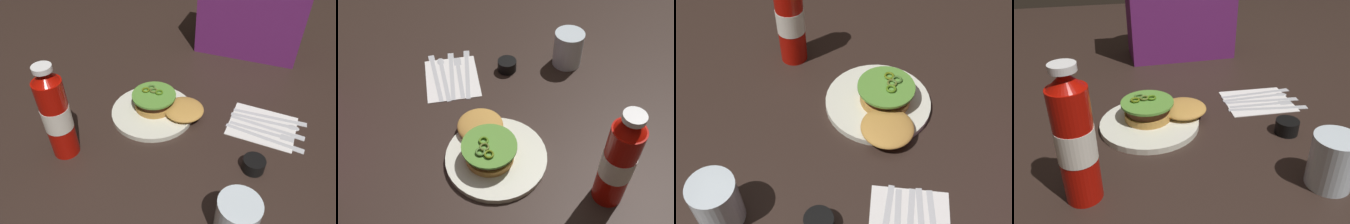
{
  "view_description": "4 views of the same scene",
  "coord_description": "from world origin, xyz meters",
  "views": [
    {
      "loc": [
        0.21,
        -0.56,
        0.6
      ],
      "look_at": [
        -0.0,
        0.01,
        0.08
      ],
      "focal_mm": 33.1,
      "sensor_mm": 36.0,
      "label": 1
    },
    {
      "loc": [
        -0.6,
        0.18,
        0.73
      ],
      "look_at": [
        0.01,
        0.03,
        0.06
      ],
      "focal_mm": 40.42,
      "sensor_mm": 36.0,
      "label": 2
    },
    {
      "loc": [
        0.57,
        0.03,
        0.71
      ],
      "look_at": [
        -0.01,
        -0.0,
        0.04
      ],
      "focal_mm": 44.27,
      "sensor_mm": 36.0,
      "label": 3
    },
    {
      "loc": [
        -0.17,
        -0.64,
        0.44
      ],
      "look_at": [
        -0.0,
        0.04,
        0.05
      ],
      "focal_mm": 36.72,
      "sensor_mm": 36.0,
      "label": 4
    }
  ],
  "objects": [
    {
      "name": "dinner_plate",
      "position": [
        -0.08,
        0.07,
        0.01
      ],
      "size": [
        0.24,
        0.24,
        0.01
      ],
      "primitive_type": "cylinder",
      "color": "silver",
      "rests_on": "ground_plane"
    },
    {
      "name": "ketchup_bottle",
      "position": [
        -0.23,
        -0.14,
        0.12
      ],
      "size": [
        0.07,
        0.07,
        0.26
      ],
      "color": "#AC0D05",
      "rests_on": "ground_plane"
    },
    {
      "name": "water_glass",
      "position": [
        0.22,
        -0.22,
        0.05
      ],
      "size": [
        0.09,
        0.09,
        0.11
      ],
      "primitive_type": "cylinder",
      "color": "silver",
      "rests_on": "ground_plane"
    },
    {
      "name": "burger_sandwich",
      "position": [
        -0.04,
        0.09,
        0.03
      ],
      "size": [
        0.21,
        0.13,
        0.05
      ],
      "color": "#BE883D",
      "rests_on": "dinner_plate"
    },
    {
      "name": "ground_plane",
      "position": [
        0.0,
        0.0,
        0.0
      ],
      "size": [
        3.0,
        3.0,
        0.0
      ],
      "primitive_type": "plane",
      "color": "black"
    },
    {
      "name": "condiment_cup",
      "position": [
        0.23,
        -0.03,
        0.02
      ],
      "size": [
        0.06,
        0.06,
        0.03
      ],
      "primitive_type": "cylinder",
      "color": "black",
      "rests_on": "ground_plane"
    }
  ]
}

